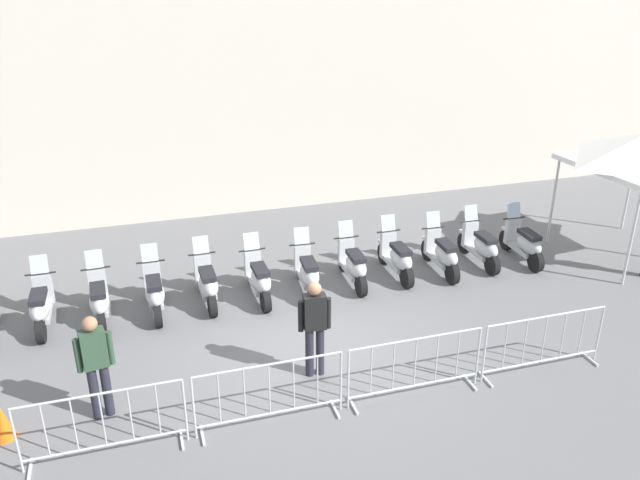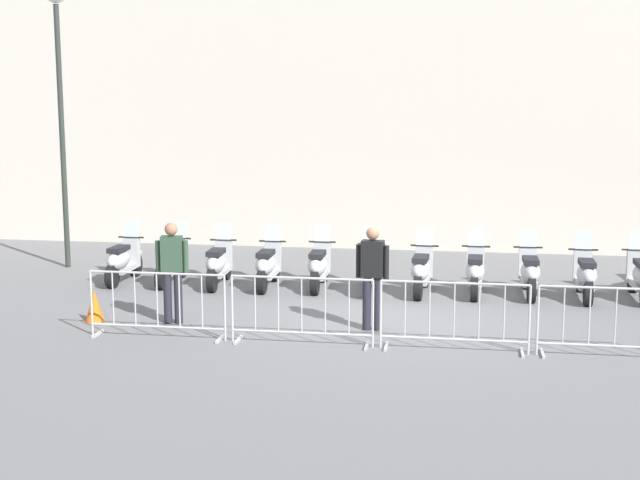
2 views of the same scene
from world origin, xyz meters
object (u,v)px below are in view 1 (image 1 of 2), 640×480
Objects in this scene: motorcycle_5 at (259,279)px; traffic_cone at (3,422)px; motorcycle_11 at (524,243)px; officer_by_barriers at (315,324)px; motorcycle_3 at (155,292)px; motorcycle_10 at (481,246)px; motorcycle_4 at (207,283)px; barrier_segment_3 at (543,344)px; barrier_segment_0 at (103,425)px; barrier_segment_2 at (415,367)px; motorcycle_2 at (99,300)px; motorcycle_1 at (41,306)px; motorcycle_7 at (353,265)px; barrier_segment_1 at (269,394)px; motorcycle_8 at (397,258)px; officer_near_row_end at (96,361)px; motorcycle_9 at (442,254)px; motorcycle_6 at (307,273)px.

motorcycle_5 reaches higher than traffic_cone.
motorcycle_11 is 3.14× the size of traffic_cone.
motorcycle_5 is 1.00× the size of officer_by_barriers.
motorcycle_3 is 1.00× the size of motorcycle_5.
traffic_cone is (-9.81, -2.34, -0.18)m from motorcycle_10.
motorcycle_3 is 8.25m from motorcycle_11.
barrier_segment_3 is (4.69, -4.39, 0.07)m from motorcycle_4.
barrier_segment_2 is at bearing -4.88° from barrier_segment_0.
motorcycle_5 is at bearing 176.50° from motorcycle_10.
motorcycle_1 is at bearing 171.56° from motorcycle_2.
barrier_segment_1 is at bearing -129.59° from motorcycle_7.
motorcycle_3 reaches higher than barrier_segment_3.
motorcycle_7 is at bearing -4.60° from motorcycle_3.
motorcycle_8 and motorcycle_10 have the same top height.
motorcycle_11 reaches higher than barrier_segment_3.
motorcycle_4 is at bearing -0.37° from motorcycle_3.
motorcycle_7 is 5.94m from officer_near_row_end.
motorcycle_5 is 4.21m from barrier_segment_2.
motorcycle_4 is 1.00× the size of motorcycle_10.
barrier_segment_2 is 1.00× the size of barrier_segment_3.
motorcycle_10 is at bearing 29.57° from barrier_segment_1.
motorcycle_2 is 6.16m from barrier_segment_2.
motorcycle_9 is 1.00× the size of officer_near_row_end.
motorcycle_2 is 3.14× the size of traffic_cone.
barrier_segment_0 and barrier_segment_1 have the same top height.
motorcycle_5 is at bearing -5.86° from motorcycle_3.
motorcycle_6 is 5.03m from officer_near_row_end.
motorcycle_11 is at bearing -4.99° from motorcycle_5.
motorcycle_2 reaches higher than barrier_segment_2.
motorcycle_10 is (8.23, -0.61, 0.00)m from motorcycle_2.
motorcycle_1 reaches higher than traffic_cone.
motorcycle_9 is 7.76m from officer_near_row_end.
motorcycle_9 is at bearing -5.17° from motorcycle_3.
motorcycle_8 reaches higher than barrier_segment_2.
officer_by_barriers is at bearing -153.16° from motorcycle_10.
officer_near_row_end reaches higher than motorcycle_10.
motorcycle_6 is at bearing 30.73° from officer_near_row_end.
motorcycle_1 and motorcycle_4 have the same top height.
motorcycle_11 is at bearing -7.17° from motorcycle_8.
motorcycle_6 is at bearing 71.57° from officer_by_barriers.
motorcycle_1 is 0.77× the size of barrier_segment_1.
motorcycle_2 is 1.00× the size of motorcycle_10.
motorcycle_11 is (10.27, -0.99, 0.00)m from motorcycle_1.
motorcycle_9 is 2.06m from motorcycle_11.
motorcycle_10 is at bearing -4.26° from motorcycle_2.
motorcycle_4 is 4.13m from motorcycle_8.
motorcycle_6 is (2.04, -0.32, 0.00)m from motorcycle_4.
motorcycle_11 is at bearing 12.71° from officer_near_row_end.
barrier_segment_3 is (5.73, -4.40, 0.07)m from motorcycle_3.
motorcycle_9 is at bearing 174.67° from motorcycle_11.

